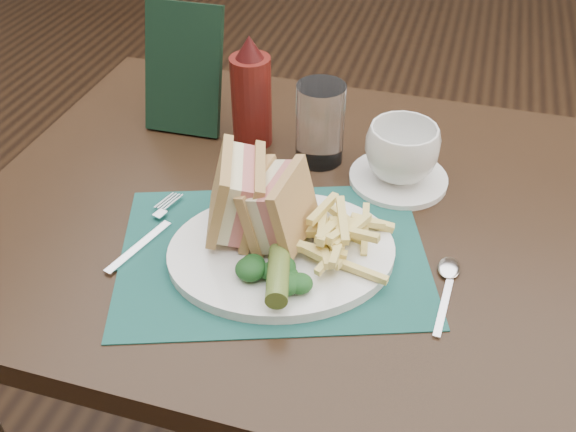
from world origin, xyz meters
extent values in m
plane|color=black|center=(0.00, 0.00, 0.00)|extent=(7.00, 7.00, 0.00)
cube|color=#174C46|center=(0.02, -0.62, 0.75)|extent=(0.48, 0.41, 0.00)
cylinder|color=#4D6426|center=(0.05, -0.68, 0.79)|extent=(0.06, 0.12, 0.03)
cylinder|color=white|center=(0.15, -0.40, 0.76)|extent=(0.20, 0.20, 0.01)
imported|color=white|center=(0.15, -0.40, 0.80)|extent=(0.15, 0.15, 0.09)
cylinder|color=white|center=(0.02, -0.38, 0.81)|extent=(0.10, 0.10, 0.13)
cube|color=black|center=(-0.22, -0.34, 0.85)|extent=(0.13, 0.08, 0.21)
camera|label=1|loc=(0.22, -1.22, 1.33)|focal=40.00mm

